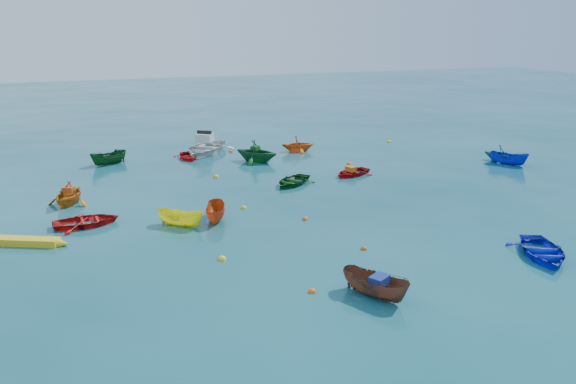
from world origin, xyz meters
name	(u,v)px	position (x,y,z in m)	size (l,w,h in m)	color
ground	(322,228)	(0.00, 0.00, 0.00)	(160.00, 160.00, 0.00)	#0A3F4D
sampan_brown_mid	(375,297)	(-0.95, -7.18, 0.00)	(1.04, 2.75, 1.06)	brown
dinghy_blue_se	(541,257)	(7.47, -6.30, 0.00)	(2.43, 3.40, 0.71)	#0F1DBE
dinghy_orange_w	(70,204)	(-11.63, 8.04, 0.00)	(2.27, 2.63, 1.39)	#CA6813
sampan_yellow_mid	(181,226)	(-6.40, 2.60, 0.00)	(0.93, 2.48, 0.96)	#FCF016
dinghy_green_e	(292,184)	(1.22, 7.69, 0.00)	(2.17, 3.04, 0.63)	#104715
dinghy_cyan_se	(501,161)	(17.45, 8.41, 0.00)	(2.07, 2.40, 1.26)	#16718D
dinghy_red_nw	(87,225)	(-10.77, 4.22, 0.00)	(2.22, 3.11, 0.65)	red
sampan_orange_n	(216,220)	(-4.61, 2.82, 0.00)	(0.96, 2.54, 0.98)	#C04112
dinghy_green_n	(257,162)	(0.81, 14.05, 0.00)	(2.73, 3.17, 1.67)	#135424
dinghy_red_ne	(352,175)	(5.63, 8.44, 0.00)	(1.98, 2.77, 0.57)	#A70D10
sampan_blue_far	(508,164)	(17.25, 7.41, 0.00)	(0.99, 2.62, 1.01)	#0D20AE
dinghy_red_far	(188,159)	(-3.65, 16.65, 0.00)	(1.87, 2.61, 0.54)	red
dinghy_orange_far	(298,151)	(4.79, 16.24, 0.00)	(2.16, 2.51, 1.32)	#DE5E14
sampan_green_far	(109,164)	(-9.17, 16.77, 0.00)	(1.02, 2.71, 1.05)	#104416
kayak_yellow	(22,244)	(-13.54, 2.56, 0.00)	(0.62, 4.15, 0.42)	yellow
motorboat_white	(205,153)	(-2.10, 18.01, 0.00)	(3.59, 5.02, 1.64)	silver
tarp_blue_a	(379,280)	(-0.87, -7.31, 0.70)	(0.69, 0.52, 0.33)	navy
tarp_orange_a	(68,190)	(-11.61, 8.08, 0.83)	(0.58, 0.44, 0.28)	#BB4713
tarp_green_b	(255,148)	(0.74, 14.12, 0.98)	(0.61, 0.46, 0.29)	#124A17
tarp_orange_b	(351,169)	(5.54, 8.41, 0.44)	(0.64, 0.48, 0.31)	#D76116
buoy_or_a	(312,292)	(-2.97, -6.09, 0.00)	(0.30, 0.30, 0.30)	#FF5B0D
buoy_ye_a	(222,260)	(-5.44, -2.07, 0.00)	(0.35, 0.35, 0.35)	yellow
buoy_or_b	(364,249)	(0.69, -3.06, 0.00)	(0.30, 0.30, 0.30)	#DA490B
buoy_or_c	(305,220)	(-0.35, 1.42, 0.00)	(0.31, 0.31, 0.31)	#D65D0B
buoy_ye_c	(244,208)	(-2.81, 4.19, 0.00)	(0.31, 0.31, 0.31)	yellow
buoy_or_d	(349,164)	(6.71, 11.16, 0.00)	(0.32, 0.32, 0.32)	orange
buoy_ye_d	(216,177)	(-2.84, 10.83, 0.00)	(0.38, 0.38, 0.38)	gold
buoy_or_e	(231,152)	(-0.18, 17.65, 0.00)	(0.32, 0.32, 0.32)	#EF500D
buoy_ye_e	(389,142)	(13.10, 16.88, 0.00)	(0.38, 0.38, 0.38)	yellow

